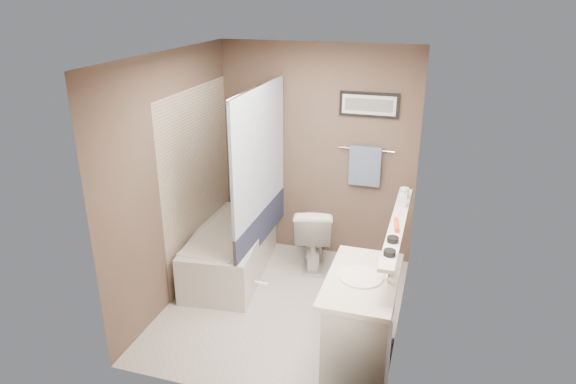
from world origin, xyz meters
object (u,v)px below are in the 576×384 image
(bathtub, at_px, (231,251))
(hair_brush_front, at_px, (397,225))
(candle_bowl_near, at_px, (390,253))
(vanity, at_px, (361,326))
(candle_bowl_far, at_px, (393,240))
(glass_jar, at_px, (404,193))
(toilet, at_px, (313,235))
(soap_bottle, at_px, (403,197))

(bathtub, bearing_deg, hair_brush_front, -29.00)
(candle_bowl_near, bearing_deg, vanity, 154.34)
(candle_bowl_far, relative_size, glass_jar, 0.90)
(hair_brush_front, height_order, glass_jar, glass_jar)
(candle_bowl_near, height_order, candle_bowl_far, same)
(toilet, relative_size, vanity, 0.81)
(soap_bottle, bearing_deg, candle_bowl_near, -90.00)
(candle_bowl_near, xyz_separation_m, soap_bottle, (0.00, 0.95, 0.06))
(bathtub, distance_m, hair_brush_front, 2.12)
(glass_jar, xyz_separation_m, soap_bottle, (0.00, -0.18, 0.03))
(vanity, bearing_deg, soap_bottle, 74.66)
(toilet, height_order, glass_jar, glass_jar)
(candle_bowl_near, distance_m, candle_bowl_far, 0.22)
(candle_bowl_far, distance_m, soap_bottle, 0.73)
(vanity, xyz_separation_m, candle_bowl_far, (0.19, 0.13, 0.73))
(vanity, xyz_separation_m, glass_jar, (0.19, 1.04, 0.77))
(candle_bowl_far, distance_m, glass_jar, 0.91)
(toilet, height_order, soap_bottle, soap_bottle)
(glass_jar, bearing_deg, bathtub, 177.27)
(vanity, relative_size, hair_brush_front, 4.09)
(glass_jar, height_order, soap_bottle, soap_bottle)
(bathtub, bearing_deg, vanity, -41.90)
(vanity, bearing_deg, hair_brush_front, 61.77)
(hair_brush_front, height_order, soap_bottle, soap_bottle)
(vanity, height_order, hair_brush_front, hair_brush_front)
(candle_bowl_near, bearing_deg, hair_brush_front, 90.00)
(soap_bottle, bearing_deg, hair_brush_front, -90.00)
(candle_bowl_near, bearing_deg, soap_bottle, 90.00)
(soap_bottle, bearing_deg, bathtub, 171.49)
(candle_bowl_near, xyz_separation_m, candle_bowl_far, (0.00, 0.22, 0.00))
(hair_brush_front, relative_size, soap_bottle, 1.39)
(hair_brush_front, bearing_deg, bathtub, 157.75)
(bathtub, distance_m, candle_bowl_near, 2.33)
(toilet, relative_size, candle_bowl_near, 8.07)
(vanity, distance_m, glass_jar, 1.31)
(bathtub, bearing_deg, candle_bowl_far, -35.95)
(candle_bowl_far, xyz_separation_m, hair_brush_front, (0.00, 0.27, 0.00))
(vanity, bearing_deg, bathtub, 141.66)
(glass_jar, bearing_deg, toilet, 152.67)
(hair_brush_front, xyz_separation_m, glass_jar, (0.00, 0.65, 0.03))
(vanity, relative_size, candle_bowl_near, 10.00)
(candle_bowl_far, distance_m, hair_brush_front, 0.27)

